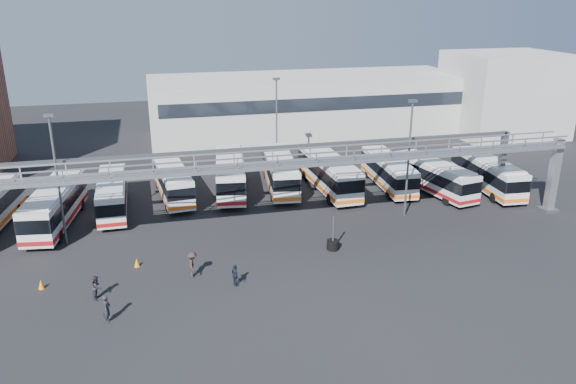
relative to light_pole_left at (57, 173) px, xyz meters
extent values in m
plane|color=black|center=(16.00, -8.00, -5.73)|extent=(140.00, 140.00, 0.00)
cube|color=gray|center=(41.00, -3.00, -2.43)|extent=(0.70, 0.70, 6.60)
cube|color=#4C4F54|center=(41.00, -3.00, -5.60)|extent=(1.40, 1.40, 0.25)
cube|color=gray|center=(16.00, -3.00, 0.37)|extent=(50.00, 1.80, 0.22)
cube|color=gray|center=(16.00, -3.85, 1.32)|extent=(50.00, 0.10, 0.10)
cube|color=gray|center=(16.00, -2.15, 1.32)|extent=(50.00, 0.10, 0.10)
cube|color=#4C4F54|center=(16.00, 1.00, 0.57)|extent=(45.00, 0.50, 0.35)
cube|color=#9E9E99|center=(28.00, 30.00, -1.73)|extent=(42.00, 14.00, 8.00)
cube|color=#B2B2AD|center=(54.00, 24.00, -0.23)|extent=(14.00, 12.00, 11.00)
cylinder|color=#4C4F54|center=(0.00, 0.00, -0.73)|extent=(0.18, 0.18, 10.00)
cube|color=#4C4F54|center=(0.00, 0.00, 4.37)|extent=(0.70, 0.35, 0.22)
cylinder|color=#4C4F54|center=(28.00, -1.00, -0.73)|extent=(0.18, 0.18, 10.00)
cube|color=#4C4F54|center=(28.00, -1.00, 4.37)|extent=(0.70, 0.35, 0.22)
cylinder|color=#4C4F54|center=(20.00, 14.00, -0.73)|extent=(0.18, 0.18, 10.00)
cube|color=#4C4F54|center=(20.00, 14.00, 4.37)|extent=(0.70, 0.35, 0.22)
cylinder|color=black|center=(-4.82, 7.18, -5.21)|extent=(0.45, 1.07, 1.04)
cube|color=silver|center=(-1.16, 3.98, -3.89)|extent=(4.05, 11.34, 2.77)
cube|color=black|center=(-1.16, 3.98, -3.56)|extent=(4.12, 11.41, 1.11)
cube|color=maroon|center=(-1.16, 3.98, -4.87)|extent=(4.11, 11.40, 0.35)
cube|color=silver|center=(-1.16, 3.98, -2.42)|extent=(3.65, 10.21, 0.16)
cylinder|color=black|center=(-2.79, 0.62, -5.22)|extent=(0.44, 1.04, 1.01)
cylinder|color=black|center=(-0.53, 0.30, -5.22)|extent=(0.44, 1.04, 1.01)
cylinder|color=black|center=(-1.79, 7.65, -5.22)|extent=(0.44, 1.04, 1.01)
cylinder|color=black|center=(0.47, 7.33, -5.22)|extent=(0.44, 1.04, 1.01)
cube|color=silver|center=(3.30, 6.16, -4.04)|extent=(2.46, 10.18, 2.54)
cube|color=black|center=(3.30, 6.16, -3.74)|extent=(2.52, 10.24, 1.01)
cube|color=maroon|center=(3.30, 6.16, -4.94)|extent=(2.51, 10.23, 0.32)
cube|color=silver|center=(3.30, 6.16, -2.70)|extent=(2.22, 9.16, 0.15)
cylinder|color=black|center=(2.32, 2.90, -5.27)|extent=(0.29, 0.93, 0.92)
cylinder|color=black|center=(4.39, 2.93, -5.27)|extent=(0.29, 0.93, 0.92)
cylinder|color=black|center=(2.22, 9.39, -5.27)|extent=(0.29, 0.93, 0.92)
cylinder|color=black|center=(4.29, 9.43, -5.27)|extent=(0.29, 0.93, 0.92)
cube|color=silver|center=(8.65, 8.69, -3.99)|extent=(3.40, 10.68, 2.62)
cube|color=black|center=(8.65, 8.69, -3.68)|extent=(3.47, 10.74, 1.05)
cube|color=orange|center=(8.65, 8.69, -4.92)|extent=(3.46, 10.73, 0.33)
cube|color=silver|center=(8.65, 8.69, -2.60)|extent=(3.06, 9.61, 0.15)
cylinder|color=black|center=(7.91, 5.24, -5.25)|extent=(0.38, 0.98, 0.95)
cylinder|color=black|center=(10.05, 5.45, -5.25)|extent=(0.38, 0.98, 0.95)
cylinder|color=black|center=(7.26, 11.92, -5.25)|extent=(0.38, 0.98, 0.95)
cylinder|color=black|center=(9.39, 12.13, -5.25)|extent=(0.38, 0.98, 0.95)
cube|color=silver|center=(14.19, 8.97, -3.83)|extent=(4.07, 11.67, 2.86)
cube|color=black|center=(14.19, 8.97, -3.49)|extent=(4.14, 11.74, 1.14)
cube|color=maroon|center=(14.19, 8.97, -4.84)|extent=(4.13, 11.73, 0.36)
cube|color=silver|center=(14.19, 8.97, -2.32)|extent=(3.66, 10.51, 0.17)
cylinder|color=black|center=(12.54, 5.50, -5.21)|extent=(0.45, 1.07, 1.04)
cylinder|color=black|center=(14.88, 5.19, -5.21)|extent=(0.45, 1.07, 1.04)
cylinder|color=black|center=(13.50, 12.75, -5.21)|extent=(0.45, 1.07, 1.04)
cylinder|color=black|center=(15.84, 12.44, -5.21)|extent=(0.45, 1.07, 1.04)
cube|color=silver|center=(19.12, 8.74, -3.90)|extent=(3.73, 11.23, 2.75)
cube|color=black|center=(19.12, 8.74, -3.57)|extent=(3.80, 11.30, 1.10)
cube|color=orange|center=(19.12, 8.74, -4.88)|extent=(3.79, 11.29, 0.35)
cube|color=silver|center=(19.12, 8.74, -2.44)|extent=(3.36, 10.11, 0.16)
cylinder|color=black|center=(17.59, 5.36, -5.23)|extent=(0.41, 1.03, 1.00)
cylinder|color=black|center=(19.84, 5.11, -5.23)|extent=(0.41, 1.03, 1.00)
cylinder|color=black|center=(18.39, 12.37, -5.23)|extent=(0.41, 1.03, 1.00)
cylinder|color=black|center=(20.64, 12.11, -5.23)|extent=(0.41, 1.03, 1.00)
cube|color=silver|center=(23.58, 6.96, -3.82)|extent=(3.02, 11.58, 2.87)
cube|color=black|center=(23.58, 6.96, -3.48)|extent=(3.08, 11.64, 1.15)
cube|color=orange|center=(23.58, 6.96, -4.84)|extent=(3.07, 11.63, 0.37)
cube|color=silver|center=(23.58, 6.96, -2.30)|extent=(2.72, 10.42, 0.17)
cylinder|color=black|center=(22.53, 3.24, -5.21)|extent=(0.35, 1.06, 1.04)
cylinder|color=black|center=(24.90, 3.32, -5.21)|extent=(0.35, 1.06, 1.04)
cylinder|color=black|center=(22.26, 10.59, -5.21)|extent=(0.35, 1.06, 1.04)
cylinder|color=black|center=(24.63, 10.67, -5.21)|extent=(0.35, 1.06, 1.04)
cube|color=silver|center=(29.66, 6.49, -4.03)|extent=(2.96, 10.38, 2.56)
cube|color=black|center=(29.66, 6.49, -3.72)|extent=(3.03, 10.45, 1.03)
cube|color=orange|center=(29.66, 6.49, -4.93)|extent=(3.02, 10.44, 0.33)
cube|color=silver|center=(29.66, 6.49, -2.67)|extent=(2.67, 9.34, 0.15)
cylinder|color=black|center=(28.41, 3.28, -5.26)|extent=(0.34, 0.95, 0.93)
cylinder|color=black|center=(30.50, 3.15, -5.26)|extent=(0.34, 0.95, 0.93)
cylinder|color=black|center=(28.82, 9.83, -5.26)|extent=(0.34, 0.95, 0.93)
cylinder|color=black|center=(30.91, 9.70, -5.26)|extent=(0.34, 0.95, 0.93)
cube|color=silver|center=(33.29, 3.91, -4.01)|extent=(4.22, 10.61, 2.59)
cube|color=black|center=(33.29, 3.91, -3.70)|extent=(4.29, 10.68, 1.04)
cube|color=maroon|center=(33.29, 3.91, -4.93)|extent=(4.28, 10.67, 0.33)
cube|color=silver|center=(33.29, 3.91, -2.64)|extent=(3.80, 9.55, 0.15)
cylinder|color=black|center=(32.86, 0.46, -5.26)|extent=(0.45, 0.98, 0.94)
cylinder|color=black|center=(34.94, 0.85, -5.26)|extent=(0.45, 0.98, 0.94)
cylinder|color=black|center=(31.64, 6.97, -5.26)|extent=(0.45, 0.98, 0.94)
cylinder|color=black|center=(33.72, 7.36, -5.26)|extent=(0.45, 0.98, 0.94)
cube|color=silver|center=(38.72, 3.33, -3.96)|extent=(3.06, 10.79, 2.66)
cube|color=black|center=(38.72, 3.33, -3.64)|extent=(3.13, 10.85, 1.07)
cube|color=orange|center=(38.72, 3.33, -4.90)|extent=(3.12, 10.84, 0.34)
cube|color=silver|center=(38.72, 3.33, -2.55)|extent=(2.76, 9.71, 0.16)
cylinder|color=black|center=(37.42, -0.01, -5.24)|extent=(0.35, 0.98, 0.97)
cylinder|color=black|center=(39.60, -0.14, -5.24)|extent=(0.35, 0.98, 0.97)
cylinder|color=black|center=(37.84, 6.80, -5.24)|extent=(0.35, 0.98, 0.97)
cylinder|color=black|center=(40.01, 6.67, -5.24)|extent=(0.35, 0.98, 0.97)
imported|color=black|center=(3.71, -12.29, -4.85)|extent=(0.51, 0.70, 1.76)
imported|color=#241E2A|center=(2.93, -9.27, -4.94)|extent=(0.74, 0.87, 1.57)
imported|color=black|center=(9.08, -7.86, -4.80)|extent=(0.74, 1.23, 1.86)
imported|color=black|center=(11.70, -9.80, -4.96)|extent=(0.59, 0.97, 1.54)
cone|color=orange|center=(-0.77, -7.09, -5.41)|extent=(0.46, 0.46, 0.64)
cone|color=orange|center=(5.33, -5.33, -5.41)|extent=(0.52, 0.52, 0.64)
cylinder|color=black|center=(19.76, -6.00, -5.59)|extent=(0.94, 0.94, 0.22)
cylinder|color=black|center=(19.76, -6.00, -5.35)|extent=(0.94, 0.94, 0.22)
cylinder|color=black|center=(19.76, -6.00, -5.10)|extent=(0.94, 0.94, 0.22)
cylinder|color=#4C4F54|center=(19.76, -6.00, -4.39)|extent=(0.13, 0.13, 2.68)
camera|label=1|loc=(7.08, -42.77, 12.61)|focal=35.00mm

